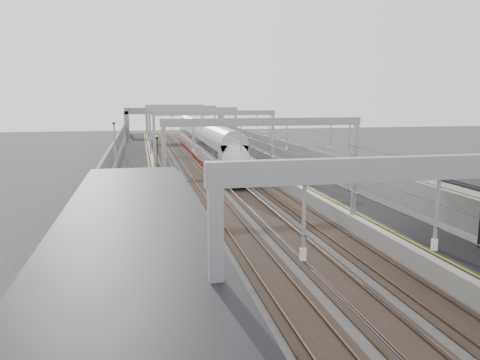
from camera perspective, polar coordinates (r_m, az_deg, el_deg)
name	(u,v)px	position (r m, az deg, el deg)	size (l,w,h in m)	color
platform_left	(139,176)	(52.31, -12.23, 0.51)	(4.00, 120.00, 1.00)	black
platform_right	(279,171)	(54.60, 4.80, 1.08)	(4.00, 120.00, 1.00)	black
tracks	(211,177)	(52.94, -3.53, 0.33)	(11.40, 140.00, 0.20)	black
overhead_line	(203,121)	(58.83, -4.56, 7.24)	(13.00, 140.00, 6.60)	#919399
canopy_left	(128,276)	(10.33, -13.48, -11.32)	(4.40, 30.00, 4.24)	black
overbridge	(175,115)	(106.98, -7.98, 7.88)	(22.00, 2.20, 6.90)	slate
wall_left	(108,167)	(52.27, -15.79, 1.57)	(0.30, 120.00, 3.20)	slate
wall_right	(305,161)	(55.45, 7.98, 2.31)	(0.30, 120.00, 3.20)	slate
train	(205,145)	(68.31, -4.26, 4.30)	(2.87, 52.39, 4.54)	maroon
signal_green	(157,141)	(73.00, -10.07, 4.68)	(0.32, 0.32, 3.48)	black
signal_red_near	(212,140)	(73.53, -3.49, 4.85)	(0.32, 0.32, 3.48)	black
signal_red_far	(218,136)	(81.10, -2.72, 5.32)	(0.32, 0.32, 3.48)	black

